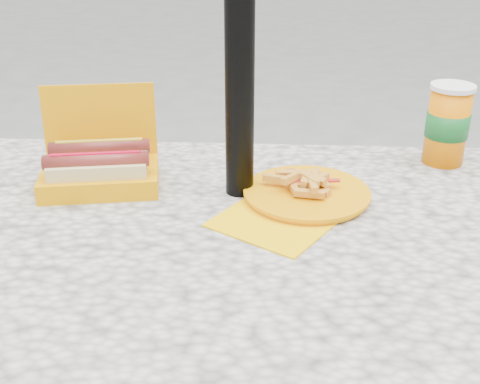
{
  "coord_description": "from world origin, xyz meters",
  "views": [
    {
      "loc": [
        0.06,
        -0.82,
        1.22
      ],
      "look_at": [
        0.01,
        0.05,
        0.8
      ],
      "focal_mm": 45.0,
      "sensor_mm": 36.0,
      "label": 1
    }
  ],
  "objects": [
    {
      "name": "hotdog_box",
      "position": [
        -0.26,
        0.17,
        0.79
      ],
      "size": [
        0.23,
        0.19,
        0.17
      ],
      "rotation": [
        0.0,
        0.0,
        0.17
      ],
      "color": "orange",
      "rests_on": "picnic_table"
    },
    {
      "name": "picnic_table",
      "position": [
        0.0,
        0.0,
        0.64
      ],
      "size": [
        1.2,
        0.8,
        0.75
      ],
      "color": "beige",
      "rests_on": "ground"
    },
    {
      "name": "soda_cup",
      "position": [
        0.4,
        0.32,
        0.83
      ],
      "size": [
        0.08,
        0.08,
        0.16
      ],
      "rotation": [
        0.0,
        0.0,
        -0.28
      ],
      "color": "#FF7B00",
      "rests_on": "picnic_table"
    },
    {
      "name": "fries_plate",
      "position": [
        0.11,
        0.13,
        0.76
      ],
      "size": [
        0.29,
        0.32,
        0.05
      ],
      "rotation": [
        0.0,
        0.0,
        -0.26
      ],
      "color": "#FFBE00",
      "rests_on": "picnic_table"
    }
  ]
}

